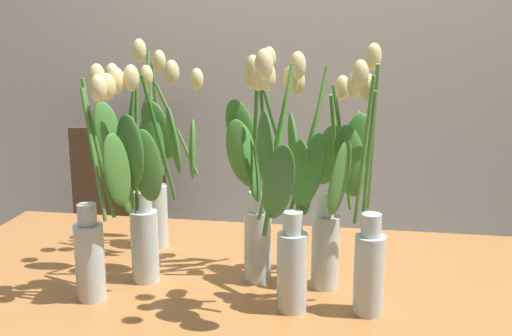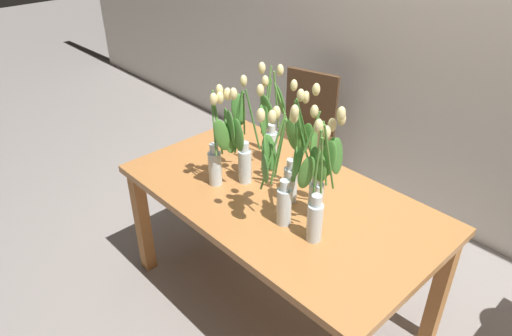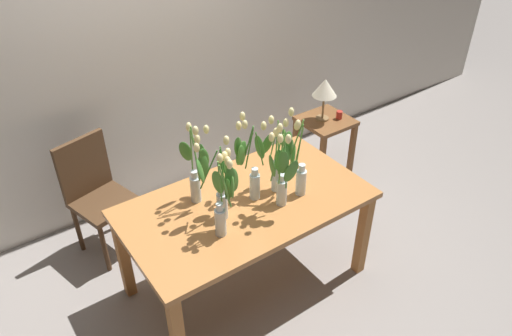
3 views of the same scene
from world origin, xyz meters
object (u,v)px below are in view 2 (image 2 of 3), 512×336
Objects in this scene: tulip_vase_6 at (277,182)px; dining_chair at (304,129)px; tulip_vase_1 at (218,150)px; tulip_vase_5 at (317,194)px; tulip_vase_0 at (297,156)px; tulip_vase_3 at (273,126)px; tulip_vase_4 at (316,175)px; dining_table at (279,209)px; tulip_vase_2 at (244,141)px.

dining_chair is at bearing 126.15° from tulip_vase_6.
tulip_vase_5 is (0.59, 0.05, 0.01)m from tulip_vase_1.
tulip_vase_3 is (-0.30, 0.15, -0.00)m from tulip_vase_0.
tulip_vase_4 is 1.42m from dining_chair.
dining_table is 2.81× the size of tulip_vase_0.
tulip_vase_6 reaches higher than dining_table.
dining_chair is (-0.48, 1.02, -0.45)m from tulip_vase_2.
tulip_vase_6 reaches higher than tulip_vase_2.
tulip_vase_4 reaches higher than tulip_vase_2.
tulip_vase_4 is at bearing 4.06° from tulip_vase_2.
tulip_vase_2 is 0.95× the size of tulip_vase_4.
tulip_vase_2 is 0.38m from tulip_vase_6.
tulip_vase_0 is 0.30m from tulip_vase_5.
tulip_vase_1 is 0.59m from tulip_vase_5.
tulip_vase_4 is at bearing -4.92° from dining_table.
dining_chair is at bearing 125.22° from dining_table.
tulip_vase_5 reaches higher than tulip_vase_4.
dining_table is at bearing -147.71° from tulip_vase_0.
tulip_vase_5 is (0.56, -0.30, -0.02)m from tulip_vase_3.
tulip_vase_0 is 0.97× the size of tulip_vase_5.
tulip_vase_5 is 1.54m from dining_chair.
dining_table is 1.72× the size of dining_chair.
tulip_vase_6 is 0.63× the size of dining_chair.
tulip_vase_3 is at bearing 136.85° from tulip_vase_6.
tulip_vase_1 is 0.35m from tulip_vase_3.
tulip_vase_2 is 0.44m from tulip_vase_4.
tulip_vase_0 is at bearing 31.43° from tulip_vase_1.
tulip_vase_4 is (0.47, -0.21, -0.00)m from tulip_vase_3.
tulip_vase_1 is (-0.27, -0.16, 0.30)m from dining_table.
tulip_vase_3 is at bearing 151.65° from tulip_vase_5.
dining_table is 2.72× the size of tulip_vase_3.
dining_chair reaches higher than dining_table.
tulip_vase_3 reaches higher than tulip_vase_2.
tulip_vase_0 is 0.39m from tulip_vase_1.
tulip_vase_6 is (0.36, -0.12, -0.02)m from tulip_vase_2.
tulip_vase_5 is at bearing -46.36° from tulip_vase_4.
tulip_vase_6 is at bearing -1.58° from tulip_vase_1.
tulip_vase_2 is 0.24m from tulip_vase_3.
tulip_vase_6 is at bearing -118.93° from tulip_vase_4.
tulip_vase_4 is at bearing -47.10° from dining_chair.
tulip_vase_5 is (0.53, -0.06, -0.02)m from tulip_vase_2.
tulip_vase_4 is (0.24, -0.02, 0.32)m from dining_table.
dining_table is at bearing 160.74° from tulip_vase_5.
tulip_vase_1 is at bearing -69.76° from dining_chair.
tulip_vase_4 is (0.44, 0.03, -0.01)m from tulip_vase_2.
tulip_vase_1 is 0.58× the size of dining_chair.
tulip_vase_2 is at bearing 161.01° from tulip_vase_6.
tulip_vase_5 is 1.01× the size of tulip_vase_6.
tulip_vase_1 and tulip_vase_2 have the same top height.
tulip_vase_5 is (0.26, -0.16, -0.02)m from tulip_vase_0.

